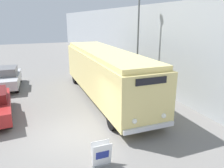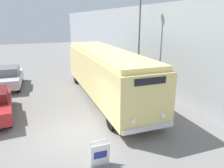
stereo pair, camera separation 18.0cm
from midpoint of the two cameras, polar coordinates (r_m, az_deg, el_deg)
ground_plane at (r=10.15m, az=-10.40°, el=-13.28°), size 80.00×80.00×0.00m
building_wall_right at (r=20.70m, az=4.47°, el=11.12°), size 0.30×60.00×6.01m
vintage_bus at (r=13.93m, az=-1.26°, el=3.20°), size 2.55×11.22×3.13m
sign_board at (r=8.10m, az=-2.56°, el=-17.87°), size 0.69×0.34×0.90m
streetlamp at (r=15.81m, az=7.56°, el=14.90°), size 0.36×0.36×7.12m
parked_car_mid at (r=18.12m, az=-25.36°, el=1.58°), size 2.13×4.23×1.55m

